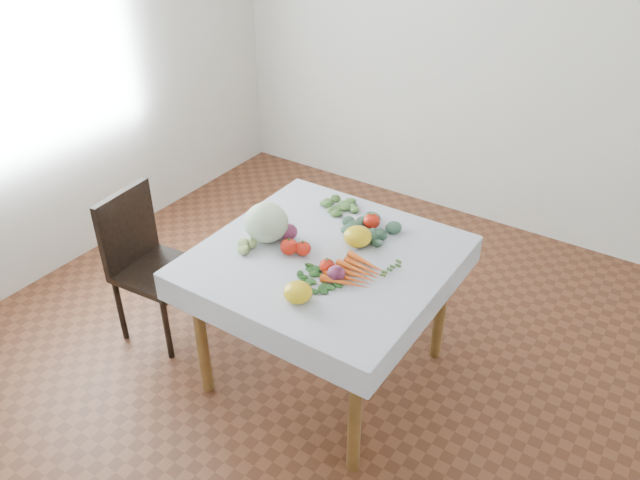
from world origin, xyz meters
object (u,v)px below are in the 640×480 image
(chair, at_px, (145,256))
(table, at_px, (325,272))
(cabbage, at_px, (266,223))
(heirloom_back, at_px, (358,237))
(carrot_bunch, at_px, (357,273))

(chair, bearing_deg, table, 12.94)
(cabbage, bearing_deg, heirloom_back, 27.17)
(table, bearing_deg, cabbage, -170.98)
(chair, distance_m, carrot_bunch, 1.28)
(chair, relative_size, heirloom_back, 6.31)
(heirloom_back, relative_size, carrot_bunch, 0.52)
(heirloom_back, xyz_separation_m, carrot_bunch, (0.13, -0.22, -0.03))
(table, relative_size, heirloom_back, 7.31)
(cabbage, bearing_deg, chair, -165.39)
(cabbage, bearing_deg, table, 9.02)
(heirloom_back, bearing_deg, cabbage, -152.83)
(heirloom_back, distance_m, carrot_bunch, 0.26)
(carrot_bunch, bearing_deg, cabbage, 177.85)
(chair, bearing_deg, cabbage, 14.61)
(chair, xyz_separation_m, cabbage, (0.71, 0.19, 0.36))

